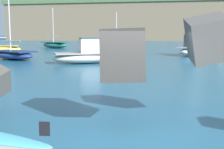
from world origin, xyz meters
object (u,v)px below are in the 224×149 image
(boat_near_left, at_px, (55,45))
(boat_mid_centre, at_px, (119,46))
(boat_far_left, at_px, (193,49))
(station_building_east, at_px, (145,0))
(boat_mid_right, at_px, (13,54))
(boat_near_right, at_px, (85,55))
(boat_near_centre, at_px, (219,46))

(boat_near_left, relative_size, boat_mid_centre, 1.14)
(boat_far_left, bearing_deg, station_building_east, 99.71)
(boat_mid_right, bearing_deg, boat_near_left, 101.60)
(boat_mid_right, xyz_separation_m, station_building_east, (2.57, 88.19, 13.41))
(boat_mid_centre, xyz_separation_m, station_building_east, (-3.30, 67.77, 13.43))
(boat_near_left, bearing_deg, boat_near_right, -62.12)
(boat_near_right, bearing_deg, station_building_east, 93.09)
(boat_near_right, xyz_separation_m, boat_mid_centre, (-1.56, 22.38, -0.20))
(boat_near_right, bearing_deg, boat_near_left, 117.88)
(boat_near_left, xyz_separation_m, boat_mid_centre, (9.91, 0.70, -0.09))
(boat_mid_centre, bearing_deg, boat_far_left, -49.38)
(boat_near_left, relative_size, station_building_east, 0.75)
(boat_mid_centre, height_order, boat_far_left, boat_mid_centre)
(boat_near_centre, distance_m, station_building_east, 73.77)
(boat_mid_centre, bearing_deg, station_building_east, 92.79)
(boat_near_left, relative_size, boat_far_left, 1.06)
(boat_far_left, bearing_deg, boat_mid_centre, 130.62)
(station_building_east, bearing_deg, boat_mid_right, -91.67)
(boat_near_right, bearing_deg, boat_mid_centre, 93.99)
(boat_near_right, relative_size, station_building_east, 0.67)
(boat_near_left, bearing_deg, boat_far_left, -29.31)
(boat_near_centre, xyz_separation_m, boat_near_right, (-12.53, -19.68, -0.06))
(boat_far_left, bearing_deg, boat_near_right, -130.48)
(boat_mid_right, xyz_separation_m, boat_far_left, (16.22, 8.34, 0.26))
(boat_near_left, height_order, boat_near_centre, boat_near_left)
(boat_mid_centre, xyz_separation_m, boat_far_left, (10.36, -12.08, 0.28))
(boat_near_right, relative_size, boat_far_left, 0.95)
(boat_mid_centre, bearing_deg, boat_near_centre, -10.86)
(boat_near_right, relative_size, boat_mid_right, 0.81)
(boat_near_centre, relative_size, station_building_east, 0.61)
(boat_near_left, xyz_separation_m, boat_mid_right, (4.05, -19.72, -0.06))
(boat_near_centre, bearing_deg, station_building_east, 103.86)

